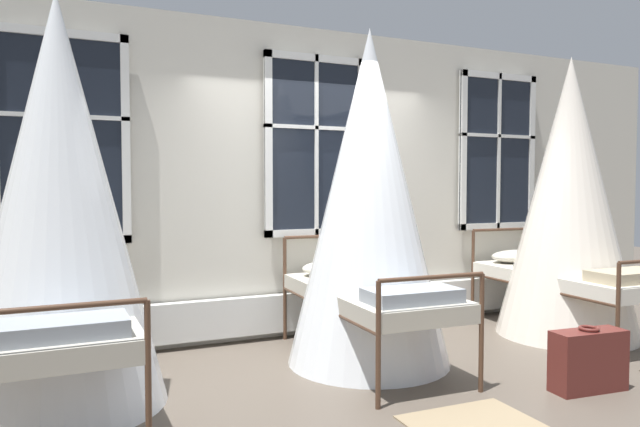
# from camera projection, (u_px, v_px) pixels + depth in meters

# --- Properties ---
(ground) EXTENTS (21.07, 21.07, 0.00)m
(ground) POSITION_uv_depth(u_px,v_px,m) (377.00, 369.00, 4.68)
(ground) COLOR brown
(back_wall_with_windows) EXTENTS (9.36, 0.10, 3.04)m
(back_wall_with_windows) POSITION_uv_depth(u_px,v_px,m) (311.00, 182.00, 5.83)
(back_wall_with_windows) COLOR beige
(back_wall_with_windows) RESTS_ON ground
(window_bank) EXTENTS (5.64, 0.10, 2.70)m
(window_bank) POSITION_uv_depth(u_px,v_px,m) (316.00, 229.00, 5.75)
(window_bank) COLOR black
(window_bank) RESTS_ON ground
(cot_first) EXTENTS (1.36, 1.94, 2.76)m
(cot_first) POSITION_uv_depth(u_px,v_px,m) (60.00, 208.00, 3.83)
(cot_first) COLOR #4C3323
(cot_first) RESTS_ON ground
(cot_second) EXTENTS (1.36, 1.96, 2.78)m
(cot_second) POSITION_uv_depth(u_px,v_px,m) (369.00, 202.00, 4.82)
(cot_second) COLOR #4C3323
(cot_second) RESTS_ON ground
(cot_third) EXTENTS (1.36, 1.96, 2.75)m
(cot_third) POSITION_uv_depth(u_px,v_px,m) (568.00, 201.00, 5.72)
(cot_third) COLOR #4C3323
(cot_third) RESTS_ON ground
(rug_second) EXTENTS (0.81, 0.58, 0.01)m
(rug_second) POSITION_uv_depth(u_px,v_px,m) (472.00, 423.00, 3.60)
(rug_second) COLOR #8E7A5B
(rug_second) RESTS_ON ground
(suitcase_dark) EXTENTS (0.58, 0.26, 0.47)m
(suitcase_dark) POSITION_uv_depth(u_px,v_px,m) (588.00, 360.00, 4.18)
(suitcase_dark) COLOR #5B231E
(suitcase_dark) RESTS_ON ground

